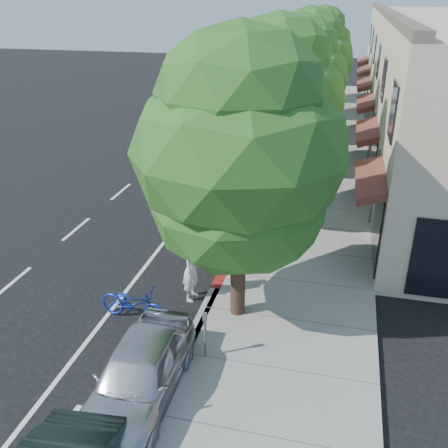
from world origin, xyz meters
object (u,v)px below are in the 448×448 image
(bicycle, at_px, (133,303))
(white_pickup, at_px, (261,114))
(street_tree_3, at_px, (308,63))
(street_tree_5, at_px, (322,44))
(cyclist, at_px, (191,268))
(street_tree_2, at_px, (296,80))
(dark_suv_far, at_px, (279,94))
(near_car_a, at_px, (139,373))
(street_tree_1, at_px, (276,103))
(silver_suv, at_px, (253,173))
(pedestrian, at_px, (317,143))
(street_tree_0, at_px, (240,156))
(street_tree_4, at_px, (316,53))
(dark_sedan, at_px, (239,159))

(bicycle, bearing_deg, white_pickup, 8.85)
(street_tree_3, height_order, street_tree_5, street_tree_3)
(street_tree_3, height_order, white_pickup, street_tree_3)
(street_tree_3, distance_m, cyclist, 17.85)
(street_tree_2, bearing_deg, bicycle, -101.90)
(dark_suv_far, xyz_separation_m, near_car_a, (1.55, -32.54, -0.07))
(street_tree_1, distance_m, white_pickup, 16.21)
(street_tree_5, height_order, silver_suv, street_tree_5)
(silver_suv, bearing_deg, pedestrian, 53.59)
(dark_suv_far, bearing_deg, street_tree_0, -80.74)
(street_tree_5, xyz_separation_m, near_car_a, (-1.40, -33.50, -3.81))
(dark_suv_far, bearing_deg, street_tree_2, -76.72)
(street_tree_0, xyz_separation_m, street_tree_4, (-0.00, 24.00, -0.13))
(street_tree_5, bearing_deg, street_tree_0, -90.00)
(cyclist, bearing_deg, pedestrian, -8.89)
(street_tree_1, xyz_separation_m, near_car_a, (-1.40, -9.50, -3.98))
(street_tree_2, height_order, street_tree_4, street_tree_2)
(street_tree_4, bearing_deg, near_car_a, -92.91)
(street_tree_0, distance_m, bicycle, 4.95)
(street_tree_2, relative_size, street_tree_4, 1.02)
(street_tree_0, relative_size, street_tree_5, 1.04)
(dark_suv_far, height_order, pedestrian, pedestrian)
(street_tree_2, relative_size, near_car_a, 1.82)
(street_tree_5, height_order, bicycle, street_tree_5)
(street_tree_5, xyz_separation_m, dark_suv_far, (-2.95, -0.96, -3.74))
(near_car_a, relative_size, pedestrian, 2.07)
(street_tree_1, bearing_deg, street_tree_2, 90.00)
(street_tree_2, relative_size, dark_suv_far, 1.65)
(street_tree_1, height_order, dark_sedan, street_tree_1)
(near_car_a, bearing_deg, dark_suv_far, 91.69)
(bicycle, bearing_deg, cyclist, -33.88)
(pedestrian, bearing_deg, street_tree_0, 62.28)
(street_tree_4, bearing_deg, dark_suv_far, 120.35)
(street_tree_5, relative_size, near_car_a, 1.80)
(white_pickup, relative_size, near_car_a, 1.33)
(bicycle, relative_size, silver_suv, 0.35)
(street_tree_1, xyz_separation_m, cyclist, (-1.47, -5.43, -3.69))
(bicycle, bearing_deg, street_tree_0, -65.45)
(dark_sedan, xyz_separation_m, near_car_a, (1.06, -15.08, -0.10))
(street_tree_1, bearing_deg, street_tree_5, 90.00)
(street_tree_1, distance_m, street_tree_5, 24.00)
(dark_suv_far, bearing_deg, street_tree_1, -79.25)
(dark_suv_far, height_order, near_car_a, dark_suv_far)
(street_tree_0, relative_size, near_car_a, 1.88)
(street_tree_0, xyz_separation_m, pedestrian, (1.06, 14.12, -3.45))
(street_tree_2, xyz_separation_m, cyclist, (-1.47, -11.43, -3.52))
(bicycle, relative_size, pedestrian, 1.01)
(cyclist, xyz_separation_m, dark_suv_far, (-1.48, 28.48, -0.22))
(street_tree_5, relative_size, white_pickup, 1.35)
(cyclist, height_order, bicycle, cyclist)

